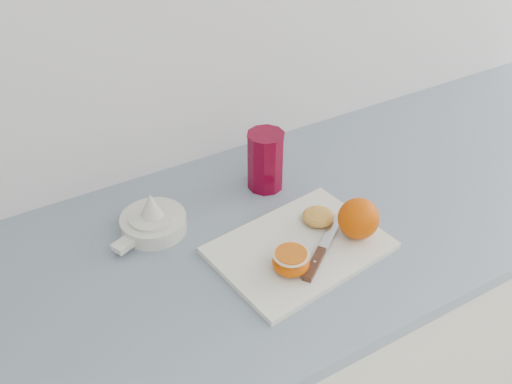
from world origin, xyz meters
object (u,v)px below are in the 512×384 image
citrus_juicer (153,221)px  red_tumbler (266,162)px  cutting_board (299,248)px  half_orange (291,262)px  counter (266,367)px

citrus_juicer → red_tumbler: red_tumbler is taller
cutting_board → citrus_juicer: (-0.22, 0.19, 0.02)m
red_tumbler → half_orange: bearing=-111.7°
cutting_board → citrus_juicer: size_ratio=1.95×
half_orange → citrus_juicer: citrus_juicer is taller
counter → red_tumbler: size_ratio=19.60×
half_orange → red_tumbler: bearing=68.3°
half_orange → red_tumbler: size_ratio=0.51×
red_tumbler → citrus_juicer: bearing=-176.4°
counter → half_orange: size_ratio=38.29×
citrus_juicer → red_tumbler: bearing=3.6°
counter → citrus_juicer: 0.52m
half_orange → counter: bearing=76.5°
counter → red_tumbler: (0.07, 0.13, 0.50)m
cutting_board → citrus_juicer: citrus_juicer is taller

